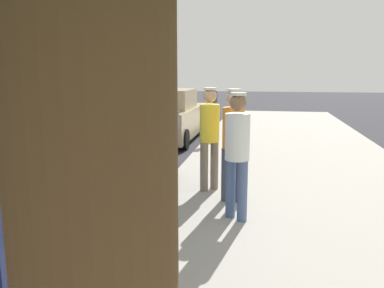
{
  "coord_description": "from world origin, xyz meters",
  "views": [
    {
      "loc": [
        2.78,
        -5.31,
        2.21
      ],
      "look_at": [
        1.65,
        0.92,
        1.05
      ],
      "focal_mm": 37.26,
      "sensor_mm": 36.0,
      "label": 1
    }
  ],
  "objects_px": {
    "parking_meter_near": "(174,136)",
    "parked_sedan_ahead": "(168,117)",
    "parking_meter_far": "(215,107)",
    "pedestrian_in_gray": "(158,147)",
    "pedestrian_in_white": "(237,148)",
    "pedestrian_in_yellow": "(210,132)",
    "parked_van": "(59,145)",
    "pedestrian_in_orange": "(233,137)"
  },
  "relations": [
    {
      "from": "pedestrian_in_gray",
      "to": "parked_van",
      "type": "distance_m",
      "value": 1.45
    },
    {
      "from": "pedestrian_in_orange",
      "to": "parked_sedan_ahead",
      "type": "bearing_deg",
      "value": 112.12
    },
    {
      "from": "parking_meter_near",
      "to": "pedestrian_in_yellow",
      "type": "relative_size",
      "value": 0.85
    },
    {
      "from": "parking_meter_near",
      "to": "parked_sedan_ahead",
      "type": "height_order",
      "value": "parking_meter_near"
    },
    {
      "from": "parking_meter_far",
      "to": "pedestrian_in_yellow",
      "type": "height_order",
      "value": "pedestrian_in_yellow"
    },
    {
      "from": "pedestrian_in_white",
      "to": "parked_van",
      "type": "xyz_separation_m",
      "value": [
        -2.58,
        -0.12,
        -0.02
      ]
    },
    {
      "from": "pedestrian_in_gray",
      "to": "pedestrian_in_yellow",
      "type": "bearing_deg",
      "value": 64.67
    },
    {
      "from": "parking_meter_far",
      "to": "pedestrian_in_gray",
      "type": "height_order",
      "value": "pedestrian_in_gray"
    },
    {
      "from": "pedestrian_in_gray",
      "to": "parked_van",
      "type": "relative_size",
      "value": 0.32
    },
    {
      "from": "pedestrian_in_orange",
      "to": "parked_sedan_ahead",
      "type": "height_order",
      "value": "pedestrian_in_orange"
    },
    {
      "from": "parking_meter_far",
      "to": "pedestrian_in_gray",
      "type": "xyz_separation_m",
      "value": [
        -0.06,
        -6.22,
        -0.05
      ]
    },
    {
      "from": "parking_meter_near",
      "to": "pedestrian_in_gray",
      "type": "relative_size",
      "value": 0.89
    },
    {
      "from": "parking_meter_far",
      "to": "pedestrian_in_gray",
      "type": "relative_size",
      "value": 0.89
    },
    {
      "from": "pedestrian_in_yellow",
      "to": "parked_van",
      "type": "height_order",
      "value": "parked_van"
    },
    {
      "from": "parking_meter_near",
      "to": "pedestrian_in_gray",
      "type": "bearing_deg",
      "value": -94.9
    },
    {
      "from": "parking_meter_near",
      "to": "pedestrian_in_yellow",
      "type": "bearing_deg",
      "value": 43.46
    },
    {
      "from": "pedestrian_in_orange",
      "to": "pedestrian_in_gray",
      "type": "relative_size",
      "value": 1.05
    },
    {
      "from": "parking_meter_far",
      "to": "pedestrian_in_white",
      "type": "height_order",
      "value": "pedestrian_in_white"
    },
    {
      "from": "parking_meter_near",
      "to": "parked_van",
      "type": "relative_size",
      "value": 0.29
    },
    {
      "from": "parked_van",
      "to": "parking_meter_far",
      "type": "bearing_deg",
      "value": 76.9
    },
    {
      "from": "pedestrian_in_white",
      "to": "parked_sedan_ahead",
      "type": "height_order",
      "value": "pedestrian_in_white"
    },
    {
      "from": "pedestrian_in_orange",
      "to": "pedestrian_in_gray",
      "type": "bearing_deg",
      "value": -147.13
    },
    {
      "from": "parking_meter_near",
      "to": "pedestrian_in_white",
      "type": "bearing_deg",
      "value": -37.92
    },
    {
      "from": "parking_meter_far",
      "to": "parking_meter_near",
      "type": "bearing_deg",
      "value": -90.0
    },
    {
      "from": "parked_sedan_ahead",
      "to": "pedestrian_in_gray",
      "type": "bearing_deg",
      "value": -77.49
    },
    {
      "from": "pedestrian_in_gray",
      "to": "pedestrian_in_yellow",
      "type": "relative_size",
      "value": 0.95
    },
    {
      "from": "parking_meter_far",
      "to": "parked_sedan_ahead",
      "type": "distance_m",
      "value": 1.88
    },
    {
      "from": "pedestrian_in_white",
      "to": "parked_sedan_ahead",
      "type": "xyz_separation_m",
      "value": [
        -2.71,
        7.16,
        -0.43
      ]
    },
    {
      "from": "parking_meter_near",
      "to": "pedestrian_in_yellow",
      "type": "height_order",
      "value": "pedestrian_in_yellow"
    },
    {
      "from": "parking_meter_far",
      "to": "parked_sedan_ahead",
      "type": "relative_size",
      "value": 0.34
    },
    {
      "from": "pedestrian_in_orange",
      "to": "pedestrian_in_white",
      "type": "bearing_deg",
      "value": -81.41
    },
    {
      "from": "pedestrian_in_orange",
      "to": "pedestrian_in_white",
      "type": "distance_m",
      "value": 0.78
    },
    {
      "from": "parking_meter_near",
      "to": "parked_sedan_ahead",
      "type": "relative_size",
      "value": 0.34
    },
    {
      "from": "pedestrian_in_gray",
      "to": "pedestrian_in_white",
      "type": "xyz_separation_m",
      "value": [
        1.15,
        -0.11,
        0.05
      ]
    },
    {
      "from": "pedestrian_in_gray",
      "to": "parked_van",
      "type": "height_order",
      "value": "parked_van"
    },
    {
      "from": "parking_meter_far",
      "to": "pedestrian_in_gray",
      "type": "bearing_deg",
      "value": -90.58
    },
    {
      "from": "pedestrian_in_gray",
      "to": "parking_meter_far",
      "type": "bearing_deg",
      "value": 89.42
    },
    {
      "from": "parking_meter_near",
      "to": "parked_sedan_ahead",
      "type": "xyz_separation_m",
      "value": [
        -1.63,
        6.31,
        -0.43
      ]
    },
    {
      "from": "pedestrian_in_gray",
      "to": "pedestrian_in_white",
      "type": "distance_m",
      "value": 1.15
    },
    {
      "from": "parking_meter_near",
      "to": "pedestrian_in_white",
      "type": "xyz_separation_m",
      "value": [
        1.09,
        -0.85,
        -0.0
      ]
    },
    {
      "from": "pedestrian_in_orange",
      "to": "pedestrian_in_yellow",
      "type": "relative_size",
      "value": 1.0
    },
    {
      "from": "pedestrian_in_orange",
      "to": "pedestrian_in_yellow",
      "type": "height_order",
      "value": "pedestrian_in_orange"
    }
  ]
}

